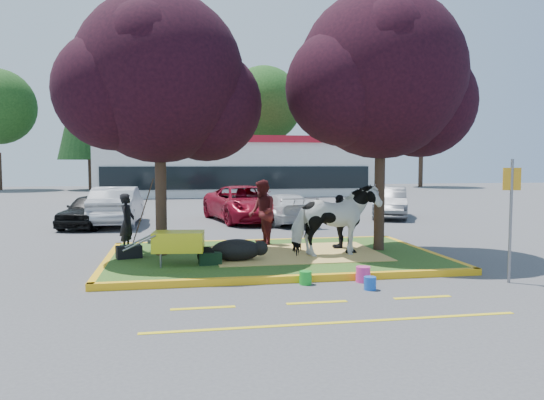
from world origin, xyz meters
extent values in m
plane|color=#424244|center=(0.00, 0.00, 0.00)|extent=(90.00, 90.00, 0.00)
cube|color=#284816|center=(0.00, 0.00, 0.07)|extent=(8.00, 5.00, 0.15)
cube|color=#EDAA14|center=(0.00, -2.58, 0.07)|extent=(8.30, 0.16, 0.15)
cube|color=#EDAA14|center=(0.00, 2.58, 0.07)|extent=(8.30, 0.16, 0.15)
cube|color=#EDAA14|center=(-4.08, 0.00, 0.07)|extent=(0.16, 5.30, 0.15)
cube|color=#EDAA14|center=(4.08, 0.00, 0.07)|extent=(0.16, 5.30, 0.15)
cube|color=#EDC461|center=(0.60, 0.00, 0.15)|extent=(4.20, 3.00, 0.01)
cylinder|color=black|center=(-2.80, 0.40, 1.91)|extent=(0.28, 0.28, 3.53)
sphere|color=black|center=(-2.80, 0.40, 4.56)|extent=(4.20, 4.20, 4.20)
sphere|color=black|center=(-1.64, 0.60, 3.93)|extent=(2.86, 2.86, 2.86)
sphere|color=black|center=(-3.85, 0.10, 4.18)|extent=(2.86, 2.86, 2.86)
cylinder|color=black|center=(2.90, 0.20, 2.00)|extent=(0.28, 0.28, 3.70)
sphere|color=black|center=(2.90, 0.20, 4.77)|extent=(4.40, 4.40, 4.40)
sphere|color=black|center=(4.11, 0.40, 4.11)|extent=(2.99, 2.99, 2.99)
sphere|color=black|center=(1.80, -0.10, 4.37)|extent=(2.99, 2.99, 2.99)
cube|color=yellow|center=(-2.00, -4.20, 0.00)|extent=(1.10, 0.12, 0.01)
cube|color=yellow|center=(0.00, -4.20, 0.00)|extent=(1.10, 0.12, 0.01)
cube|color=yellow|center=(2.00, -4.20, 0.00)|extent=(1.10, 0.12, 0.01)
cube|color=yellow|center=(0.00, -5.40, 0.00)|extent=(6.00, 0.10, 0.01)
cube|color=silver|center=(2.00, 28.00, 2.00)|extent=(20.00, 8.00, 4.00)
cube|color=#A61120|center=(2.00, 28.00, 4.15)|extent=(20.40, 8.40, 0.50)
cube|color=black|center=(2.00, 23.95, 1.40)|extent=(19.00, 0.10, 1.60)
cylinder|color=black|center=(-10.00, 37.00, 1.96)|extent=(0.44, 0.44, 3.92)
cone|color=black|center=(-10.00, 37.00, 8.68)|extent=(5.60, 5.60, 11.90)
cylinder|color=black|center=(-2.00, 38.50, 1.54)|extent=(0.44, 0.44, 3.08)
sphere|color=#143811|center=(-2.00, 38.50, 6.82)|extent=(6.16, 6.16, 6.16)
cylinder|color=black|center=(6.00, 37.50, 1.82)|extent=(0.44, 0.44, 3.64)
sphere|color=#143811|center=(6.00, 37.50, 8.06)|extent=(7.28, 7.28, 7.28)
cylinder|color=black|center=(14.00, 38.00, 1.75)|extent=(0.44, 0.44, 3.50)
cone|color=black|center=(14.00, 38.00, 7.75)|extent=(5.00, 5.00, 10.62)
cylinder|color=black|center=(22.00, 37.00, 1.61)|extent=(0.44, 0.44, 3.22)
sphere|color=#143811|center=(22.00, 37.00, 7.13)|extent=(6.44, 6.44, 6.44)
imported|color=white|center=(1.43, -0.60, 1.05)|extent=(2.23, 1.22, 1.80)
ellipsoid|color=black|center=(-1.04, -0.75, 0.41)|extent=(1.34, 1.03, 0.52)
imported|color=black|center=(-3.70, 1.17, 0.91)|extent=(0.48, 0.62, 1.52)
imported|color=#4D1618|center=(-0.05, 1.50, 1.07)|extent=(0.78, 0.96, 1.84)
imported|color=black|center=(1.91, 0.57, 0.88)|extent=(0.49, 0.90, 1.46)
cylinder|color=black|center=(-1.77, -1.06, 0.35)|extent=(0.41, 0.13, 0.41)
cylinder|color=slate|center=(-2.78, -1.31, 0.30)|extent=(0.04, 0.04, 0.29)
cylinder|color=slate|center=(-2.78, -0.81, 0.30)|extent=(0.04, 0.04, 0.29)
cube|color=gold|center=(-2.39, -1.06, 0.69)|extent=(1.20, 0.81, 0.45)
cylinder|color=slate|center=(-3.23, -1.31, 0.71)|extent=(0.73, 0.13, 0.37)
cylinder|color=slate|center=(-3.23, -0.81, 0.71)|extent=(0.73, 0.13, 0.37)
cube|color=black|center=(-3.57, 0.07, 0.30)|extent=(0.66, 0.47, 0.30)
cube|color=black|center=(-1.68, -1.10, 0.29)|extent=(0.53, 0.35, 0.27)
cylinder|color=slate|center=(4.30, -3.40, 1.27)|extent=(0.06, 0.06, 2.55)
cube|color=orange|center=(4.30, -3.40, 2.14)|extent=(0.35, 0.12, 0.46)
cylinder|color=green|center=(0.14, -2.80, 0.14)|extent=(0.29, 0.29, 0.27)
cylinder|color=#E0318C|center=(1.37, -2.80, 0.16)|extent=(0.33, 0.33, 0.32)
cylinder|color=blue|center=(1.26, -3.47, 0.13)|extent=(0.25, 0.25, 0.26)
imported|color=black|center=(-5.62, 7.98, 0.64)|extent=(2.43, 4.03, 1.28)
imported|color=#9FA2A7|center=(-4.71, 8.50, 0.77)|extent=(1.78, 4.70, 1.53)
imported|color=maroon|center=(0.41, 8.94, 0.75)|extent=(3.44, 5.74, 1.49)
imported|color=silver|center=(1.84, 7.81, 0.61)|extent=(2.16, 4.34, 1.21)
imported|color=#55585D|center=(6.97, 9.21, 0.68)|extent=(2.87, 4.38, 1.36)
camera|label=1|loc=(-2.43, -13.11, 2.47)|focal=35.00mm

